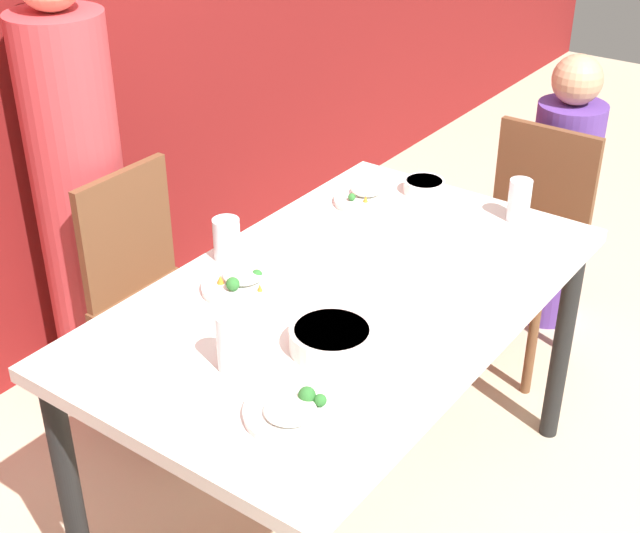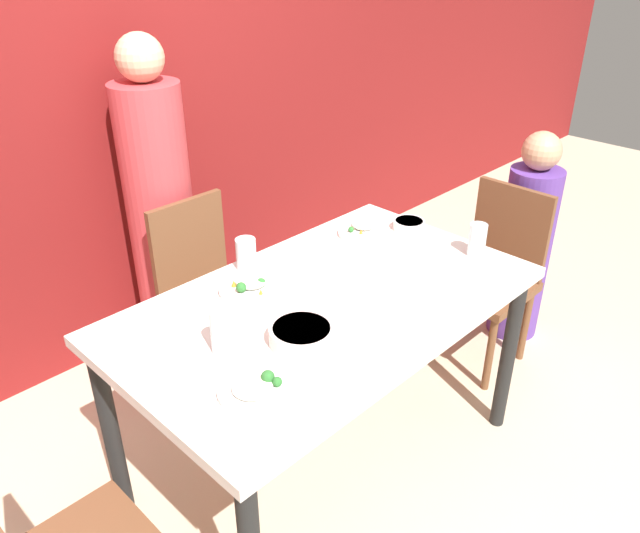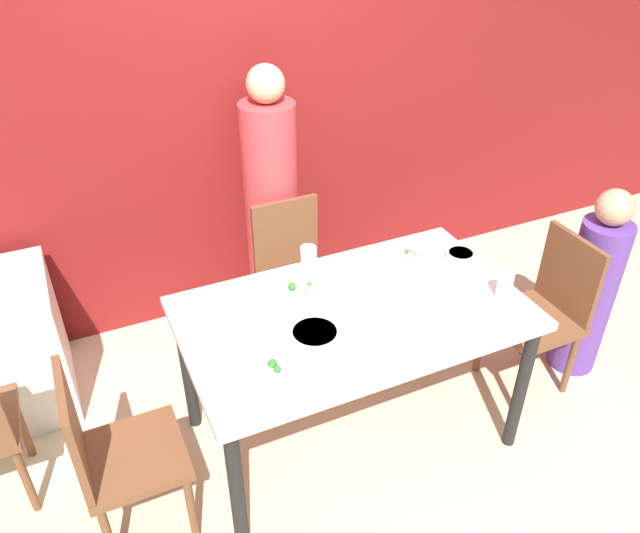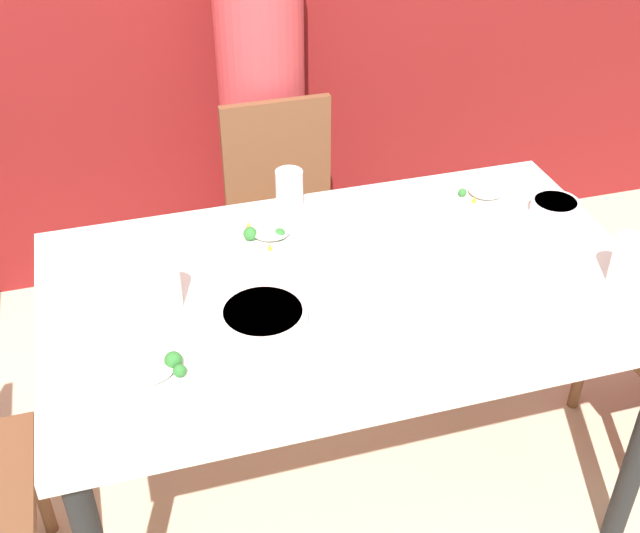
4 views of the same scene
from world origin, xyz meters
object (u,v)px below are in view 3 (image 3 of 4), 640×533
object	(u,v)px
chair_adult_spot	(294,273)
person_child	(590,290)
plate_rice_adult	(265,370)
bowl_curry	(315,336)
glass_water_tall	(256,321)
person_adult	(272,209)
chair_child_spot	(545,309)

from	to	relation	value
chair_adult_spot	person_child	size ratio (longest dim) A/B	0.80
chair_adult_spot	plate_rice_adult	size ratio (longest dim) A/B	3.71
person_child	bowl_curry	xyz separation A→B (m)	(-1.63, -0.07, 0.30)
person_child	glass_water_tall	xyz separation A→B (m)	(-1.83, 0.08, 0.35)
glass_water_tall	person_adult	bearing A→B (deg)	66.40
chair_child_spot	glass_water_tall	xyz separation A→B (m)	(-1.53, 0.08, 0.38)
bowl_curry	glass_water_tall	xyz separation A→B (m)	(-0.20, 0.14, 0.04)
chair_adult_spot	person_adult	world-z (taller)	person_adult
chair_child_spot	person_child	world-z (taller)	person_child
bowl_curry	glass_water_tall	size ratio (longest dim) A/B	1.41
chair_child_spot	plate_rice_adult	distance (m)	1.62
chair_adult_spot	bowl_curry	bearing A→B (deg)	-107.00
person_child	glass_water_tall	world-z (taller)	person_child
chair_child_spot	plate_rice_adult	xyz separation A→B (m)	(-1.58, -0.15, 0.32)
chair_child_spot	person_child	size ratio (longest dim) A/B	0.80
person_adult	bowl_curry	distance (m)	1.27
plate_rice_adult	glass_water_tall	distance (m)	0.24
chair_adult_spot	chair_child_spot	world-z (taller)	same
chair_child_spot	person_child	xyz separation A→B (m)	(0.30, 0.00, 0.03)
chair_child_spot	plate_rice_adult	bearing A→B (deg)	-84.52
chair_child_spot	bowl_curry	size ratio (longest dim) A/B	4.25
person_adult	plate_rice_adult	bearing A→B (deg)	-111.77
chair_adult_spot	plate_rice_adult	xyz separation A→B (m)	(-0.52, -0.99, 0.32)
person_adult	plate_rice_adult	size ratio (longest dim) A/B	6.58
person_adult	bowl_curry	xyz separation A→B (m)	(-0.28, -1.23, 0.09)
person_child	bowl_curry	distance (m)	1.66
bowl_curry	person_adult	bearing A→B (deg)	77.31
chair_adult_spot	chair_child_spot	size ratio (longest dim) A/B	1.00
chair_adult_spot	chair_child_spot	distance (m)	1.35
person_child	glass_water_tall	bearing A→B (deg)	177.65
bowl_curry	plate_rice_adult	distance (m)	0.26
person_child	person_adult	bearing A→B (deg)	139.33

